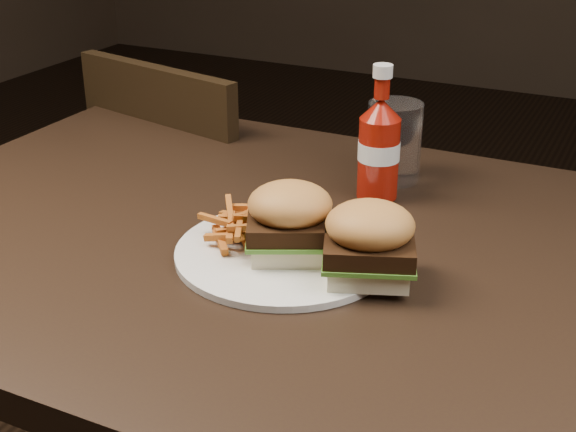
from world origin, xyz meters
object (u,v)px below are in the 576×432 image
at_px(dining_table, 299,254).
at_px(tumbler, 394,144).
at_px(plate, 284,253).
at_px(chair_far, 229,243).
at_px(ketchup_bottle, 378,158).

height_order(dining_table, tumbler, tumbler).
bearing_deg(plate, dining_table, 93.77).
distance_m(plate, tumbler, 0.30).
relative_size(dining_table, chair_far, 3.06).
xyz_separation_m(dining_table, chair_far, (-0.40, 0.50, -0.30)).
relative_size(plate, tumbler, 2.12).
xyz_separation_m(plate, ketchup_bottle, (0.04, 0.22, 0.06)).
relative_size(chair_far, tumbler, 3.12).
height_order(plate, tumbler, tumbler).
relative_size(dining_table, tumbler, 9.53).
bearing_deg(ketchup_bottle, plate, -100.02).
bearing_deg(plate, chair_far, 126.40).
bearing_deg(tumbler, plate, -96.68).
bearing_deg(tumbler, ketchup_bottle, -87.04).
height_order(ketchup_bottle, tumbler, same).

